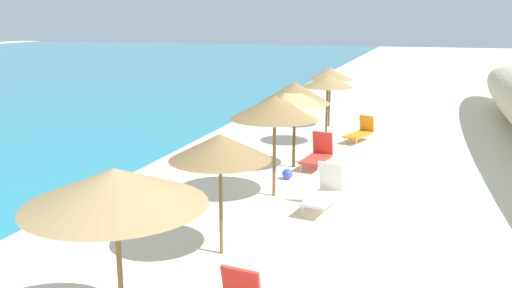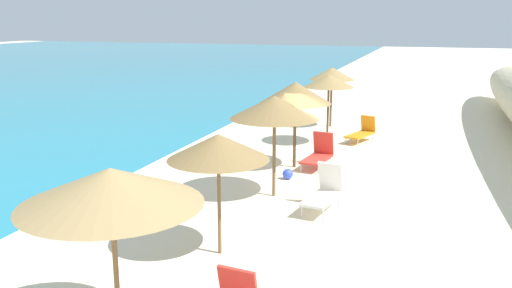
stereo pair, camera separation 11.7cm
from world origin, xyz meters
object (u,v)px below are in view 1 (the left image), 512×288
object	(u,v)px
lounge_chair_0	(318,154)
lounge_chair_2	(325,191)
beach_umbrella_1	(220,147)
beach_umbrella_4	(328,81)
lounge_chair_1	(361,132)
beach_ball	(287,174)
beach_umbrella_2	(275,107)
beach_umbrella_3	(295,93)
beach_umbrella_0	(115,187)
beach_umbrella_5	(330,74)

from	to	relation	value
lounge_chair_0	lounge_chair_2	distance (m)	4.07
beach_umbrella_1	beach_umbrella_4	xyz separation A→B (m)	(10.62, -0.17, 0.17)
lounge_chair_1	lounge_chair_2	distance (m)	8.26
lounge_chair_1	beach_ball	world-z (taller)	lounge_chair_1
beach_umbrella_1	beach_umbrella_2	bearing A→B (deg)	0.06
lounge_chair_0	beach_ball	distance (m)	1.76
lounge_chair_0	lounge_chair_1	size ratio (longest dim) A/B	0.92
beach_umbrella_1	lounge_chair_2	bearing A→B (deg)	-25.12
beach_umbrella_4	beach_umbrella_3	bearing A→B (deg)	174.10
beach_umbrella_0	lounge_chair_2	distance (m)	7.28
beach_umbrella_2	beach_umbrella_4	size ratio (longest dim) A/B	1.03
beach_umbrella_2	lounge_chair_1	distance (m)	7.97
beach_umbrella_0	beach_umbrella_4	xyz separation A→B (m)	(14.14, -0.35, -0.04)
beach_umbrella_0	beach_ball	world-z (taller)	beach_umbrella_0
beach_umbrella_0	beach_ball	bearing A→B (deg)	-0.83
beach_umbrella_1	beach_umbrella_5	world-z (taller)	beach_umbrella_5
lounge_chair_0	beach_ball	size ratio (longest dim) A/B	4.76
lounge_chair_1	beach_umbrella_4	bearing A→B (deg)	55.60
lounge_chair_2	lounge_chair_1	bearing A→B (deg)	-79.45
beach_umbrella_0	lounge_chair_0	world-z (taller)	beach_umbrella_0
beach_umbrella_5	lounge_chair_0	xyz separation A→B (m)	(-6.94, -0.93, -1.92)
beach_umbrella_1	lounge_chair_1	distance (m)	11.76
beach_umbrella_1	beach_umbrella_2	world-z (taller)	beach_umbrella_2
lounge_chair_1	beach_umbrella_3	bearing A→B (deg)	89.72
beach_umbrella_0	beach_umbrella_1	bearing A→B (deg)	-2.98
beach_umbrella_4	lounge_chair_0	bearing A→B (deg)	-173.58
beach_umbrella_1	lounge_chair_1	world-z (taller)	beach_umbrella_1
beach_umbrella_4	beach_ball	bearing A→B (deg)	177.53
beach_umbrella_0	beach_umbrella_4	size ratio (longest dim) A/B	1.02
beach_umbrella_2	lounge_chair_1	world-z (taller)	beach_umbrella_2
beach_umbrella_3	beach_ball	bearing A→B (deg)	-173.56
beach_umbrella_3	beach_umbrella_4	xyz separation A→B (m)	(3.63, -0.38, -0.01)
beach_umbrella_0	beach_umbrella_3	distance (m)	10.50
lounge_chair_0	beach_umbrella_1	bearing A→B (deg)	93.64
beach_umbrella_2	beach_umbrella_5	bearing A→B (deg)	2.11
lounge_chair_1	lounge_chair_2	size ratio (longest dim) A/B	1.08
beach_umbrella_2	beach_umbrella_3	xyz separation A→B (m)	(3.03, 0.21, -0.01)
lounge_chair_0	beach_umbrella_2	bearing A→B (deg)	88.38
beach_ball	beach_umbrella_0	bearing A→B (deg)	179.17
beach_umbrella_0	beach_umbrella_1	distance (m)	3.52
beach_umbrella_3	beach_umbrella_4	bearing A→B (deg)	-5.90
lounge_chair_0	lounge_chair_2	size ratio (longest dim) A/B	0.99
lounge_chair_0	beach_ball	world-z (taller)	lounge_chair_0
lounge_chair_0	beach_umbrella_4	bearing A→B (deg)	-75.60
beach_umbrella_3	beach_umbrella_5	distance (m)	7.18
beach_umbrella_3	lounge_chair_0	world-z (taller)	beach_umbrella_3
beach_umbrella_1	beach_ball	size ratio (longest dim) A/B	7.87
beach_umbrella_2	beach_umbrella_3	distance (m)	3.04
beach_umbrella_3	lounge_chair_0	distance (m)	2.16
beach_ball	lounge_chair_0	bearing A→B (deg)	-20.14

